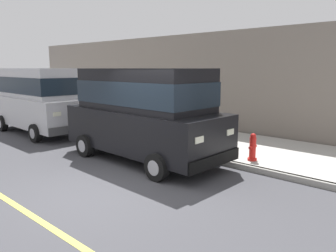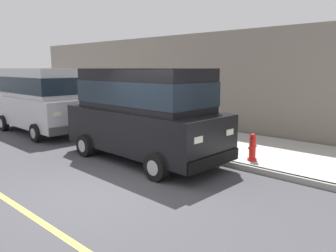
{
  "view_description": "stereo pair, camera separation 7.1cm",
  "coord_description": "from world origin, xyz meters",
  "px_view_note": "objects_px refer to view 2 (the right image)",
  "views": [
    {
      "loc": [
        -3.94,
        -5.34,
        2.53
      ],
      "look_at": [
        3.04,
        0.88,
        0.85
      ],
      "focal_mm": 34.57,
      "sensor_mm": 36.0,
      "label": 1
    },
    {
      "loc": [
        -3.89,
        -5.4,
        2.53
      ],
      "look_at": [
        3.04,
        0.88,
        0.85
      ],
      "focal_mm": 34.57,
      "sensor_mm": 36.0,
      "label": 2
    }
  ],
  "objects_px": {
    "car_silver_van": "(41,97)",
    "dog_white": "(197,134)",
    "car_black_van": "(143,110)",
    "fire_hydrant": "(252,148)"
  },
  "relations": [
    {
      "from": "car_silver_van",
      "to": "dog_white",
      "type": "xyz_separation_m",
      "value": [
        2.2,
        -6.0,
        -0.97
      ]
    },
    {
      "from": "car_silver_van",
      "to": "dog_white",
      "type": "height_order",
      "value": "car_silver_van"
    },
    {
      "from": "car_black_van",
      "to": "dog_white",
      "type": "relative_size",
      "value": 7.31
    },
    {
      "from": "car_silver_van",
      "to": "car_black_van",
      "type": "bearing_deg",
      "value": -89.99
    },
    {
      "from": "car_black_van",
      "to": "dog_white",
      "type": "distance_m",
      "value": 2.41
    },
    {
      "from": "dog_white",
      "to": "fire_hydrant",
      "type": "height_order",
      "value": "fire_hydrant"
    },
    {
      "from": "dog_white",
      "to": "car_black_van",
      "type": "bearing_deg",
      "value": 175.06
    },
    {
      "from": "car_black_van",
      "to": "fire_hydrant",
      "type": "distance_m",
      "value": 3.07
    },
    {
      "from": "car_silver_van",
      "to": "dog_white",
      "type": "bearing_deg",
      "value": -69.86
    },
    {
      "from": "fire_hydrant",
      "to": "car_silver_van",
      "type": "bearing_deg",
      "value": 100.27
    }
  ]
}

